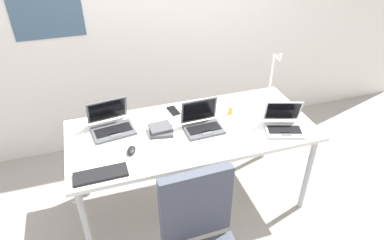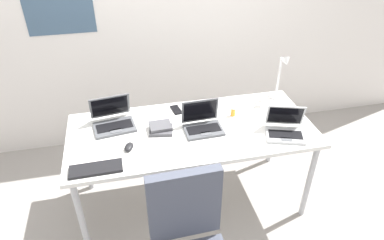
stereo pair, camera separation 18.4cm
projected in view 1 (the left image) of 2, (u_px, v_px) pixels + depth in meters
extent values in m
plane|color=gray|center=(192.00, 200.00, 2.95)|extent=(12.00, 12.00, 0.00)
cube|color=silver|center=(155.00, 11.00, 3.10)|extent=(6.00, 0.12, 2.60)
cube|color=white|center=(192.00, 131.00, 2.55)|extent=(1.80, 0.80, 0.03)
cylinder|color=#B2B5BA|center=(86.00, 227.00, 2.27)|extent=(0.04, 0.04, 0.71)
cylinder|color=#B2B5BA|center=(307.00, 174.00, 2.70)|extent=(0.04, 0.04, 0.71)
cylinder|color=#B2B5BA|center=(81.00, 163.00, 2.81)|extent=(0.04, 0.04, 0.71)
cylinder|color=#B2B5BA|center=(266.00, 127.00, 3.24)|extent=(0.04, 0.04, 0.71)
cylinder|color=white|center=(269.00, 92.00, 2.99)|extent=(0.12, 0.12, 0.02)
cylinder|color=white|center=(272.00, 74.00, 2.89)|extent=(0.02, 0.02, 0.34)
cylinder|color=white|center=(277.00, 57.00, 2.76)|extent=(0.01, 0.08, 0.01)
cone|color=white|center=(279.00, 59.00, 2.73)|extent=(0.07, 0.09, 0.09)
cube|color=#515459|center=(114.00, 131.00, 2.50)|extent=(0.32, 0.24, 0.02)
cube|color=black|center=(113.00, 130.00, 2.49)|extent=(0.27, 0.15, 0.00)
cube|color=#595B60|center=(116.00, 135.00, 2.44)|extent=(0.09, 0.06, 0.00)
cube|color=#515459|center=(107.00, 110.00, 2.54)|extent=(0.30, 0.11, 0.20)
cube|color=black|center=(107.00, 110.00, 2.54)|extent=(0.27, 0.09, 0.16)
cube|color=#515459|center=(204.00, 129.00, 2.52)|extent=(0.28, 0.20, 0.02)
cube|color=black|center=(204.00, 128.00, 2.51)|extent=(0.25, 0.11, 0.00)
cube|color=#595B60|center=(207.00, 133.00, 2.46)|extent=(0.08, 0.04, 0.00)
cube|color=#515459|center=(199.00, 110.00, 2.54)|extent=(0.28, 0.04, 0.19)
cube|color=black|center=(199.00, 110.00, 2.54)|extent=(0.25, 0.03, 0.16)
cube|color=#B7BABC|center=(284.00, 131.00, 2.51)|extent=(0.31, 0.26, 0.02)
cube|color=black|center=(284.00, 130.00, 2.50)|extent=(0.25, 0.17, 0.00)
cube|color=#595B60|center=(286.00, 134.00, 2.45)|extent=(0.08, 0.06, 0.00)
cube|color=#B7BABC|center=(283.00, 111.00, 2.55)|extent=(0.27, 0.14, 0.18)
cube|color=black|center=(283.00, 111.00, 2.54)|extent=(0.24, 0.11, 0.15)
cube|color=black|center=(101.00, 174.00, 2.12)|extent=(0.33, 0.12, 0.02)
ellipsoid|color=black|center=(131.00, 150.00, 2.31)|extent=(0.09, 0.11, 0.03)
cube|color=black|center=(173.00, 111.00, 2.74)|extent=(0.09, 0.14, 0.01)
cylinder|color=gold|center=(231.00, 110.00, 2.70)|extent=(0.04, 0.04, 0.06)
cylinder|color=white|center=(231.00, 106.00, 2.68)|extent=(0.04, 0.04, 0.01)
cube|color=#4C4C51|center=(161.00, 132.00, 2.49)|extent=(0.19, 0.17, 0.02)
cube|color=#4C4C51|center=(160.00, 128.00, 2.49)|extent=(0.16, 0.14, 0.02)
cube|color=#474C5B|center=(196.00, 205.00, 1.94)|extent=(0.42, 0.07, 0.48)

